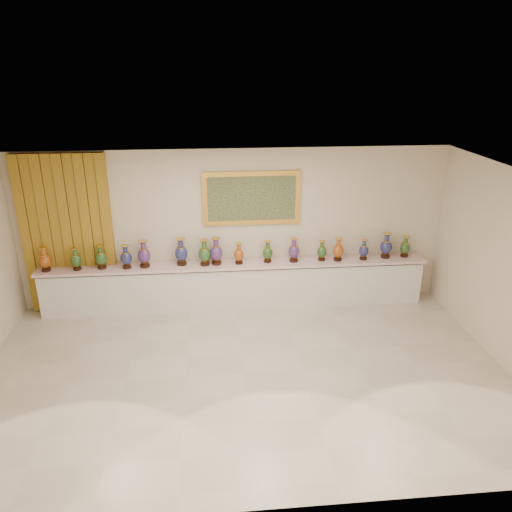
{
  "coord_description": "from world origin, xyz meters",
  "views": [
    {
      "loc": [
        -0.43,
        -6.42,
        4.44
      ],
      "look_at": [
        0.34,
        1.7,
        1.25
      ],
      "focal_mm": 35.0,
      "sensor_mm": 36.0,
      "label": 1
    }
  ],
  "objects": [
    {
      "name": "vase_1",
      "position": [
        -2.88,
        2.22,
        1.09
      ],
      "size": [
        0.23,
        0.23,
        0.42
      ],
      "rotation": [
        0.0,
        0.0,
        -0.24
      ],
      "color": "black",
      "rests_on": "counter"
    },
    {
      "name": "vase_3",
      "position": [
        -1.99,
        2.21,
        1.1
      ],
      "size": [
        0.27,
        0.27,
        0.45
      ],
      "rotation": [
        0.0,
        0.0,
        -0.41
      ],
      "color": "black",
      "rests_on": "counter"
    },
    {
      "name": "vase_8",
      "position": [
        0.07,
        2.24,
        1.08
      ],
      "size": [
        0.21,
        0.21,
        0.4
      ],
      "rotation": [
        0.0,
        0.0,
        -0.1
      ],
      "color": "black",
      "rests_on": "counter"
    },
    {
      "name": "vase_14",
      "position": [
        2.91,
        2.28,
        1.12
      ],
      "size": [
        0.27,
        0.27,
        0.5
      ],
      "rotation": [
        0.0,
        0.0,
        0.18
      ],
      "color": "black",
      "rests_on": "counter"
    },
    {
      "name": "vase_0",
      "position": [
        -3.43,
        2.21,
        1.1
      ],
      "size": [
        0.26,
        0.26,
        0.45
      ],
      "rotation": [
        0.0,
        0.0,
        -0.26
      ],
      "color": "black",
      "rests_on": "counter"
    },
    {
      "name": "vase_12",
      "position": [
        1.95,
        2.22,
        1.1
      ],
      "size": [
        0.27,
        0.27,
        0.44
      ],
      "rotation": [
        0.0,
        0.0,
        0.38
      ],
      "color": "black",
      "rests_on": "counter"
    },
    {
      "name": "room",
      "position": [
        -2.49,
        2.44,
        1.59
      ],
      "size": [
        8.0,
        8.0,
        8.0
      ],
      "color": "beige",
      "rests_on": "ground"
    },
    {
      "name": "vase_15",
      "position": [
        3.29,
        2.29,
        1.09
      ],
      "size": [
        0.22,
        0.22,
        0.41
      ],
      "rotation": [
        0.0,
        0.0,
        0.18
      ],
      "color": "black",
      "rests_on": "counter"
    },
    {
      "name": "vase_13",
      "position": [
        2.46,
        2.23,
        1.08
      ],
      "size": [
        0.22,
        0.22,
        0.4
      ],
      "rotation": [
        0.0,
        0.0,
        -0.19
      ],
      "color": "black",
      "rests_on": "counter"
    },
    {
      "name": "label_card",
      "position": [
        -1.04,
        2.13,
        0.9
      ],
      "size": [
        0.1,
        0.06,
        0.0
      ],
      "primitive_type": "cube",
      "color": "white",
      "rests_on": "counter"
    },
    {
      "name": "vase_4",
      "position": [
        -1.67,
        2.24,
        1.13
      ],
      "size": [
        0.29,
        0.29,
        0.51
      ],
      "rotation": [
        0.0,
        0.0,
        0.24
      ],
      "color": "black",
      "rests_on": "counter"
    },
    {
      "name": "counter",
      "position": [
        0.0,
        2.27,
        0.44
      ],
      "size": [
        7.28,
        0.48,
        0.9
      ],
      "color": "white",
      "rests_on": "ground"
    },
    {
      "name": "vase_5",
      "position": [
        -1.0,
        2.28,
        1.13
      ],
      "size": [
        0.28,
        0.28,
        0.51
      ],
      "rotation": [
        0.0,
        0.0,
        -0.17
      ],
      "color": "black",
      "rests_on": "counter"
    },
    {
      "name": "vase_2",
      "position": [
        -2.44,
        2.24,
        1.1
      ],
      "size": [
        0.27,
        0.27,
        0.45
      ],
      "rotation": [
        0.0,
        0.0,
        0.35
      ],
      "color": "black",
      "rests_on": "counter"
    },
    {
      "name": "vase_6",
      "position": [
        -0.56,
        2.22,
        1.12
      ],
      "size": [
        0.3,
        0.3,
        0.5
      ],
      "rotation": [
        0.0,
        0.0,
        0.4
      ],
      "color": "black",
      "rests_on": "counter"
    },
    {
      "name": "vase_10",
      "position": [
        1.11,
        2.25,
        1.11
      ],
      "size": [
        0.26,
        0.26,
        0.46
      ],
      "rotation": [
        0.0,
        0.0,
        -0.29
      ],
      "color": "black",
      "rests_on": "counter"
    },
    {
      "name": "vase_9",
      "position": [
        0.61,
        2.26,
        1.09
      ],
      "size": [
        0.24,
        0.24,
        0.42
      ],
      "rotation": [
        0.0,
        0.0,
        -0.27
      ],
      "color": "black",
      "rests_on": "counter"
    },
    {
      "name": "vase_7",
      "position": [
        -0.35,
        2.25,
        1.13
      ],
      "size": [
        0.25,
        0.25,
        0.52
      ],
      "rotation": [
        0.0,
        0.0,
        -0.05
      ],
      "color": "black",
      "rests_on": "counter"
    },
    {
      "name": "ground",
      "position": [
        0.0,
        0.0,
        0.0
      ],
      "size": [
        8.0,
        8.0,
        0.0
      ],
      "primitive_type": "plane",
      "color": "beige",
      "rests_on": "ground"
    },
    {
      "name": "vase_11",
      "position": [
        1.65,
        2.25,
        1.07
      ],
      "size": [
        0.21,
        0.21,
        0.39
      ],
      "rotation": [
        0.0,
        0.0,
        -0.17
      ],
      "color": "black",
      "rests_on": "counter"
    }
  ]
}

